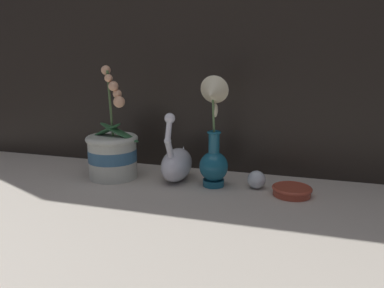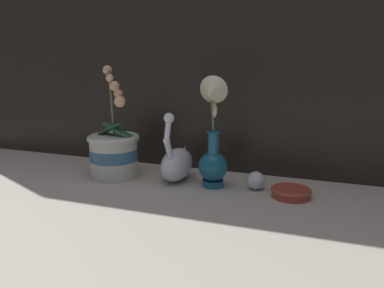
{
  "view_description": "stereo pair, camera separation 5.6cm",
  "coord_description": "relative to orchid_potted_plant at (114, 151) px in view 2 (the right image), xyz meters",
  "views": [
    {
      "loc": [
        0.33,
        -1.0,
        0.4
      ],
      "look_at": [
        -0.02,
        0.15,
        0.13
      ],
      "focal_mm": 35.0,
      "sensor_mm": 36.0,
      "label": 1
    },
    {
      "loc": [
        0.38,
        -0.99,
        0.4
      ],
      "look_at": [
        -0.02,
        0.15,
        0.13
      ],
      "focal_mm": 35.0,
      "sensor_mm": 36.0,
      "label": 2
    }
  ],
  "objects": [
    {
      "name": "window_backdrop",
      "position": [
        0.3,
        0.2,
        0.51
      ],
      "size": [
        2.8,
        0.03,
        1.2
      ],
      "color": "black",
      "rests_on": "ground_plane"
    },
    {
      "name": "ground_plane",
      "position": [
        0.3,
        -0.11,
        -0.09
      ],
      "size": [
        2.8,
        2.8,
        0.0
      ],
      "primitive_type": "plane",
      "color": "#BCB2A3"
    },
    {
      "name": "glass_sphere",
      "position": [
        0.49,
        0.03,
        -0.06
      ],
      "size": [
        0.06,
        0.06,
        0.06
      ],
      "color": "silver",
      "rests_on": "ground_plane"
    },
    {
      "name": "swan_figurine",
      "position": [
        0.22,
        0.03,
        -0.03
      ],
      "size": [
        0.09,
        0.19,
        0.24
      ],
      "color": "white",
      "rests_on": "ground_plane"
    },
    {
      "name": "orchid_potted_plant",
      "position": [
        0.0,
        0.0,
        0.0
      ],
      "size": [
        0.2,
        0.18,
        0.38
      ],
      "color": "beige",
      "rests_on": "ground_plane"
    },
    {
      "name": "blue_vase",
      "position": [
        0.35,
        0.01,
        0.05
      ],
      "size": [
        0.09,
        0.12,
        0.35
      ],
      "color": "#195B75",
      "rests_on": "ground_plane"
    },
    {
      "name": "amber_dish",
      "position": [
        0.6,
        -0.0,
        -0.07
      ],
      "size": [
        0.12,
        0.12,
        0.03
      ],
      "color": "#A8422D",
      "rests_on": "ground_plane"
    }
  ]
}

